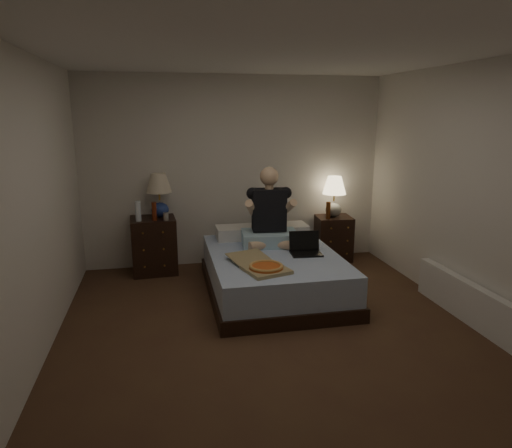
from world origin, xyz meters
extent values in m
cube|color=#523923|center=(0.00, 0.00, 0.00)|extent=(4.00, 4.50, 0.00)
cube|color=white|center=(0.00, 0.00, 2.50)|extent=(4.00, 4.50, 0.00)
cube|color=white|center=(0.00, 2.25, 1.25)|extent=(4.00, 0.00, 2.50)
cube|color=white|center=(0.00, -2.25, 1.25)|extent=(4.00, 0.00, 2.50)
cube|color=white|center=(-2.00, 0.00, 1.25)|extent=(0.00, 4.50, 2.50)
cube|color=white|center=(2.00, 0.00, 1.25)|extent=(0.00, 4.50, 2.50)
cube|color=#5E81BC|center=(0.23, 1.01, 0.24)|extent=(1.42, 1.89, 0.47)
cube|color=black|center=(-1.11, 2.02, 0.36)|extent=(0.58, 0.53, 0.72)
cube|color=black|center=(1.35, 2.05, 0.31)|extent=(0.51, 0.47, 0.62)
cylinder|color=white|center=(-1.27, 1.88, 0.84)|extent=(0.07, 0.07, 0.25)
cylinder|color=beige|center=(-0.94, 1.85, 0.77)|extent=(0.07, 0.07, 0.10)
cylinder|color=#5E200D|center=(-1.08, 1.88, 0.83)|extent=(0.06, 0.06, 0.23)
cylinder|color=#59290C|center=(1.22, 1.95, 0.73)|extent=(0.06, 0.06, 0.23)
cube|color=silver|center=(1.93, -0.10, 0.20)|extent=(0.10, 1.60, 0.40)
camera|label=1|loc=(-0.98, -3.76, 2.01)|focal=32.00mm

